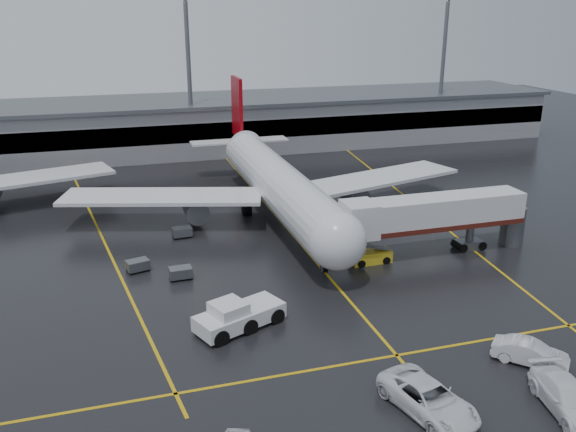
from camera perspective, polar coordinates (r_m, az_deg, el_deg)
name	(u,v)px	position (r m, az deg, el deg)	size (l,w,h in m)	color
ground	(301,245)	(62.54, 1.23, -2.72)	(220.00, 220.00, 0.00)	black
apron_line_centre	(301,244)	(62.53, 1.23, -2.71)	(0.25, 90.00, 0.02)	gold
apron_line_stop	(397,355)	(44.34, 10.24, -12.84)	(60.00, 0.25, 0.02)	gold
apron_line_left	(99,232)	(69.23, -17.40, -1.41)	(0.25, 70.00, 0.02)	gold
apron_line_right	(412,201)	(78.02, 11.60, 1.38)	(0.25, 70.00, 0.02)	gold
terminal	(216,123)	(106.38, -6.83, 8.73)	(122.00, 19.00, 8.60)	gray
light_mast_mid	(189,67)	(98.44, -9.37, 13.76)	(3.00, 1.20, 25.45)	#595B60
light_mast_right	(443,60)	(113.53, 14.47, 14.10)	(3.00, 1.20, 25.45)	#595B60
main_airliner	(275,181)	(69.98, -1.20, 3.32)	(48.80, 45.60, 14.10)	silver
jet_bridge	(435,216)	(60.72, 13.75, -0.01)	(19.90, 3.40, 6.05)	silver
pushback_tractor	(238,316)	(46.68, -4.79, -9.44)	(7.51, 5.26, 2.49)	silver
belt_loader	(371,256)	(58.58, 7.81, -3.81)	(3.95, 1.93, 2.48)	gold
service_van_a	(428,398)	(38.90, 13.13, -16.45)	(3.14, 6.80, 1.89)	white
service_van_b	(568,398)	(41.67, 24.95, -15.31)	(2.58, 6.35, 1.84)	white
service_van_c	(530,353)	(45.56, 21.93, -11.91)	(1.75, 5.02, 1.65)	silver
baggage_cart_a	(181,273)	(55.45, -10.12, -5.28)	(2.04, 1.36, 1.12)	#595B60
baggage_cart_b	(138,265)	(57.85, -14.03, -4.52)	(2.28, 1.79, 1.12)	#595B60
baggage_cart_c	(182,232)	(65.25, -9.99, -1.48)	(2.11, 1.47, 1.12)	#595B60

